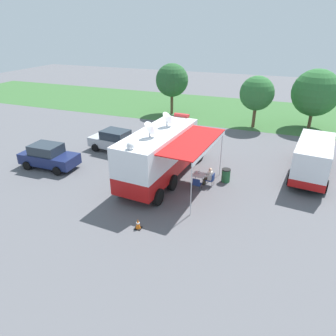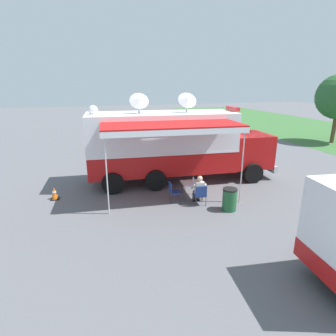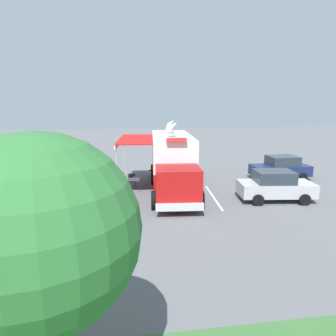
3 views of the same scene
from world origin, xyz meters
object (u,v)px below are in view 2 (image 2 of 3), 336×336
at_px(folding_table, 191,184).
at_px(seated_responder, 199,189).
at_px(command_truck, 176,143).
at_px(traffic_cone, 54,193).
at_px(water_bottle, 193,180).
at_px(car_behind_truck, 124,136).
at_px(folding_chair_beside_table, 173,190).
at_px(folding_chair_at_table, 200,194).
at_px(trash_bin, 230,199).
at_px(car_far_corner, 193,140).

xyz_separation_m(folding_table, seated_responder, (0.61, 0.11, -0.02)).
bearing_deg(command_truck, traffic_cone, -81.53).
bearing_deg(water_bottle, car_behind_truck, -172.45).
bearing_deg(command_truck, folding_chair_beside_table, -21.04).
distance_m(folding_chair_at_table, folding_chair_beside_table, 1.18).
bearing_deg(water_bottle, folding_chair_beside_table, -81.59).
distance_m(trash_bin, car_far_corner, 9.88).
bearing_deg(command_truck, trash_bin, 12.44).
xyz_separation_m(water_bottle, folding_chair_beside_table, (0.14, -0.98, -0.32)).
height_order(folding_table, traffic_cone, folding_table).
bearing_deg(seated_responder, trash_bin, 44.35).
bearing_deg(command_truck, folding_table, -3.35).
bearing_deg(car_far_corner, seated_responder, -19.97).
height_order(traffic_cone, car_behind_truck, car_behind_truck).
distance_m(seated_responder, trash_bin, 1.34).
bearing_deg(seated_responder, folding_chair_beside_table, -118.00).
distance_m(trash_bin, traffic_cone, 7.48).
bearing_deg(seated_responder, folding_table, -169.45).
distance_m(folding_table, water_bottle, 0.21).
relative_size(water_bottle, trash_bin, 0.25).
height_order(folding_chair_beside_table, trash_bin, trash_bin).
height_order(water_bottle, car_far_corner, car_far_corner).
xyz_separation_m(traffic_cone, car_behind_truck, (-9.28, 4.43, 0.60)).
height_order(water_bottle, seated_responder, seated_responder).
xyz_separation_m(folding_chair_at_table, car_behind_truck, (-11.69, -1.41, 0.37)).
xyz_separation_m(folding_table, car_behind_truck, (-10.89, -1.31, 0.21)).
height_order(trash_bin, car_far_corner, car_far_corner).
xyz_separation_m(water_bottle, trash_bin, (1.60, 0.91, -0.38)).
relative_size(water_bottle, car_behind_truck, 0.05).
xyz_separation_m(seated_responder, car_behind_truck, (-11.51, -1.42, 0.23)).
bearing_deg(trash_bin, traffic_cone, -115.08).
distance_m(folding_table, car_far_corner, 8.69).
relative_size(folding_chair_at_table, car_behind_truck, 0.21).
height_order(folding_chair_at_table, trash_bin, trash_bin).
xyz_separation_m(folding_chair_at_table, car_far_corner, (-8.86, 3.16, 0.37)).
height_order(command_truck, trash_bin, command_truck).
relative_size(folding_chair_at_table, trash_bin, 0.96).
bearing_deg(seated_responder, folding_chair_at_table, -4.71).
bearing_deg(trash_bin, folding_chair_at_table, -128.87).
xyz_separation_m(car_behind_truck, car_far_corner, (2.84, 4.57, 0.00)).
relative_size(command_truck, folding_chair_at_table, 11.10).
relative_size(folding_chair_beside_table, traffic_cone, 1.50).
bearing_deg(trash_bin, car_behind_truck, -169.33).
bearing_deg(command_truck, folding_chair_at_table, -0.83).
xyz_separation_m(command_truck, folding_chair_beside_table, (2.59, -1.00, -1.43)).
height_order(folding_table, folding_chair_at_table, folding_chair_at_table).
height_order(folding_chair_beside_table, traffic_cone, folding_chair_beside_table).
height_order(folding_table, trash_bin, trash_bin).
bearing_deg(water_bottle, folding_chair_at_table, -2.10).
relative_size(folding_table, car_behind_truck, 0.20).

